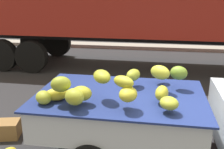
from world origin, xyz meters
The scene contains 2 objects.
curb_strip centered at (0.00, 8.94, 0.08)m, with size 80.00×0.80×0.16m, color gray.
produce_crate centered at (-3.12, 0.34, 0.16)m, with size 0.52×0.36×0.32m, color olive.
Camera 1 is at (-0.38, -3.89, 2.71)m, focal length 43.55 mm.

